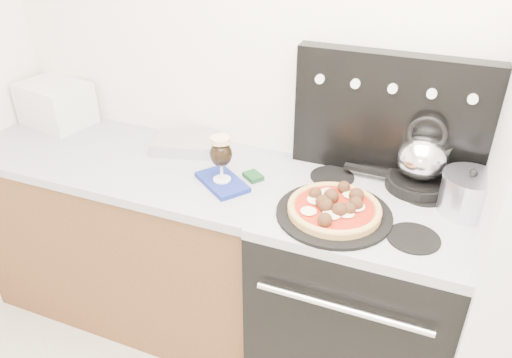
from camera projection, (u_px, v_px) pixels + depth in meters
The scene contains 15 objects.
room_shell at pixel (265, 283), 1.02m from camera, with size 3.52×3.01×2.52m.
base_cabinet at pixel (138, 238), 2.49m from camera, with size 1.45×0.60×0.86m, color brown.
countertop at pixel (126, 159), 2.26m from camera, with size 1.48×0.63×0.04m, color #A9A9B6.
stove_body at pixel (356, 300), 2.11m from camera, with size 0.76×0.65×0.88m, color black.
cooktop at pixel (368, 209), 1.88m from camera, with size 0.76×0.65×0.04m, color #ADADB2.
backguard at pixel (390, 116), 1.96m from camera, with size 0.76×0.08×0.50m, color black.
toaster_oven at pixel (56, 103), 2.51m from camera, with size 0.33×0.25×0.21m, color silver.
foil_sheet at pixel (185, 144), 2.29m from camera, with size 0.28×0.20×0.06m, color white.
oven_mitt at pixel (222, 182), 2.03m from camera, with size 0.24×0.14×0.02m, color navy.
beer_glass at pixel (221, 159), 1.98m from camera, with size 0.09×0.09×0.20m, color black, non-canonical shape.
pizza_pan at pixel (334, 214), 1.80m from camera, with size 0.42×0.42×0.01m, color black.
pizza at pixel (335, 207), 1.79m from camera, with size 0.34×0.34×0.05m, color #E9A261, non-canonical shape.
skillet at pixel (418, 183), 1.96m from camera, with size 0.25×0.25×0.04m, color black.
tea_kettle at pixel (423, 153), 1.90m from camera, with size 0.20×0.20×0.22m, color silver, non-canonical shape.
stock_pot at pixel (468, 195), 1.79m from camera, with size 0.19×0.19×0.14m, color silver.
Camera 1 is at (0.27, -0.43, 1.95)m, focal length 35.00 mm.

